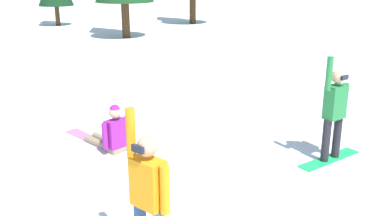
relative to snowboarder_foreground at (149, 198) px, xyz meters
The scene contains 3 objects.
snowboarder_foreground is the anchor object (origin of this frame).
snowboarder_midground 4.38m from the snowboarder_foreground, 33.11° to the left, with size 1.47×0.86×2.00m.
snowboarder_background 3.83m from the snowboarder_foreground, 95.25° to the left, with size 1.34×1.68×0.97m.
Camera 1 is at (-3.20, -3.98, 3.44)m, focal length 40.99 mm.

